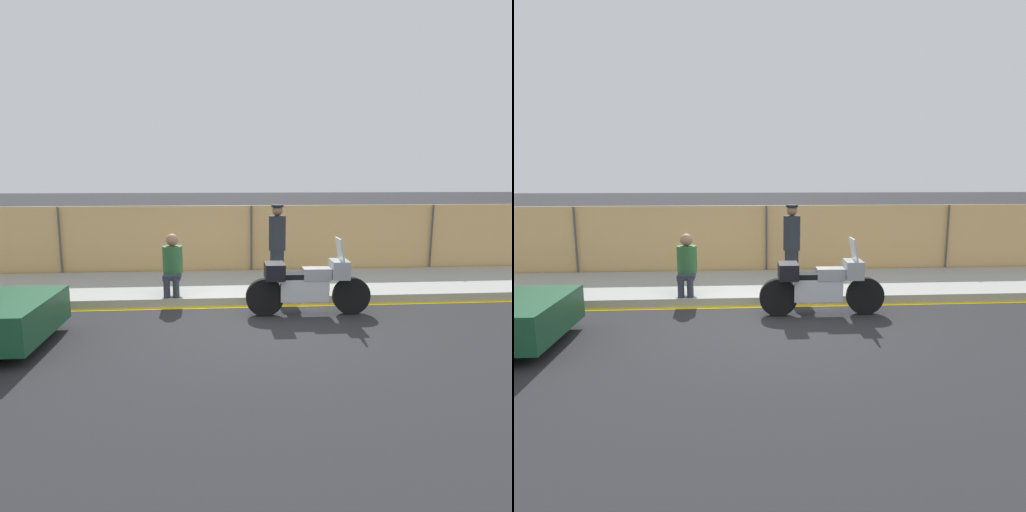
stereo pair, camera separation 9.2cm
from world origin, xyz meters
TOP-DOWN VIEW (x-y plane):
  - ground_plane at (0.00, 0.00)m, footprint 120.00×120.00m
  - sidewalk at (0.00, 2.59)m, footprint 35.90×2.75m
  - curb_paint_stripe at (0.00, 1.13)m, footprint 35.90×0.18m
  - storefront_fence at (0.00, 4.06)m, footprint 34.11×0.17m
  - motorcycle at (0.82, 0.50)m, footprint 2.36×0.51m
  - officer_standing at (0.48, 2.42)m, footprint 0.38×0.38m
  - person_seated_on_curb at (-1.80, 1.67)m, footprint 0.42×0.67m

SIDE VIEW (x-z plane):
  - ground_plane at x=0.00m, z-range 0.00..0.00m
  - curb_paint_stripe at x=0.00m, z-range 0.00..0.01m
  - sidewalk at x=0.00m, z-range 0.00..0.16m
  - motorcycle at x=0.82m, z-range -0.14..1.32m
  - person_seated_on_curb at x=-1.80m, z-range 0.22..1.48m
  - storefront_fence at x=0.00m, z-range 0.00..1.84m
  - officer_standing at x=0.48m, z-range 0.18..1.98m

